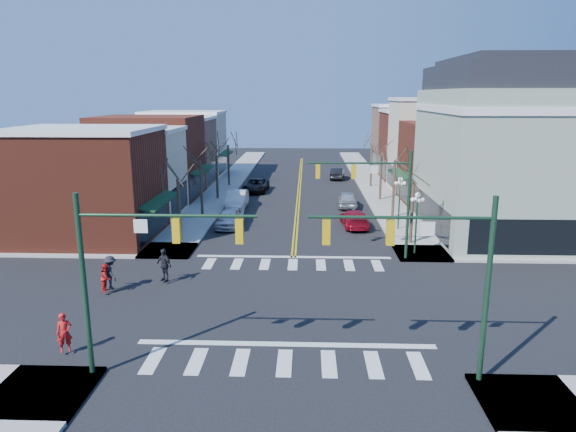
# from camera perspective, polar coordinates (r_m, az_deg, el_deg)

# --- Properties ---
(ground) EXTENTS (160.00, 160.00, 0.00)m
(ground) POSITION_cam_1_polar(r_m,az_deg,el_deg) (27.22, 0.17, -9.61)
(ground) COLOR black
(ground) RESTS_ON ground
(sidewalk_left) EXTENTS (3.50, 70.00, 0.15)m
(sidewalk_left) POSITION_cam_1_polar(r_m,az_deg,el_deg) (47.26, -9.67, 0.24)
(sidewalk_left) COLOR #9E9B93
(sidewalk_left) RESTS_ON ground
(sidewalk_right) EXTENTS (3.50, 70.00, 0.15)m
(sidewalk_right) POSITION_cam_1_polar(r_m,az_deg,el_deg) (46.95, 11.74, 0.07)
(sidewalk_right) COLOR #9E9B93
(sidewalk_right) RESTS_ON ground
(bldg_left_brick_a) EXTENTS (10.00, 8.50, 8.00)m
(bldg_left_brick_a) POSITION_cam_1_polar(r_m,az_deg,el_deg) (40.81, -21.57, 3.06)
(bldg_left_brick_a) COLOR maroon
(bldg_left_brick_a) RESTS_ON ground
(bldg_left_stucco_a) EXTENTS (10.00, 7.00, 7.50)m
(bldg_left_stucco_a) POSITION_cam_1_polar(r_m,az_deg,el_deg) (47.95, -17.91, 4.45)
(bldg_left_stucco_a) COLOR beige
(bldg_left_stucco_a) RESTS_ON ground
(bldg_left_brick_b) EXTENTS (10.00, 9.00, 8.50)m
(bldg_left_brick_b) POSITION_cam_1_polar(r_m,az_deg,el_deg) (55.41, -15.17, 6.26)
(bldg_left_brick_b) COLOR maroon
(bldg_left_brick_b) RESTS_ON ground
(bldg_left_tan) EXTENTS (10.00, 7.50, 7.80)m
(bldg_left_tan) POSITION_cam_1_polar(r_m,az_deg,el_deg) (63.32, -12.97, 6.89)
(bldg_left_tan) COLOR #9C6E56
(bldg_left_tan) RESTS_ON ground
(bldg_left_stucco_b) EXTENTS (10.00, 8.00, 8.20)m
(bldg_left_stucco_b) POSITION_cam_1_polar(r_m,az_deg,el_deg) (70.78, -11.37, 7.78)
(bldg_left_stucco_b) COLOR beige
(bldg_left_stucco_b) RESTS_ON ground
(bldg_right_brick_a) EXTENTS (10.00, 8.50, 8.00)m
(bldg_right_brick_a) POSITION_cam_1_polar(r_m,az_deg,el_deg) (53.30, 18.13, 5.53)
(bldg_right_brick_a) COLOR maroon
(bldg_right_brick_a) RESTS_ON ground
(bldg_right_stucco) EXTENTS (10.00, 7.00, 10.00)m
(bldg_right_stucco) POSITION_cam_1_polar(r_m,az_deg,el_deg) (60.63, 16.22, 7.48)
(bldg_right_stucco) COLOR beige
(bldg_right_stucco) RESTS_ON ground
(bldg_right_brick_b) EXTENTS (10.00, 8.00, 8.50)m
(bldg_right_brick_b) POSITION_cam_1_polar(r_m,az_deg,el_deg) (67.97, 14.67, 7.52)
(bldg_right_brick_b) COLOR maroon
(bldg_right_brick_b) RESTS_ON ground
(bldg_right_tan) EXTENTS (10.00, 8.00, 9.00)m
(bldg_right_tan) POSITION_cam_1_polar(r_m,az_deg,el_deg) (75.75, 13.39, 8.33)
(bldg_right_tan) COLOR #9C6E56
(bldg_right_tan) RESTS_ON ground
(victorian_corner) EXTENTS (12.25, 14.25, 13.30)m
(victorian_corner) POSITION_cam_1_polar(r_m,az_deg,el_deg) (42.73, 23.77, 6.89)
(victorian_corner) COLOR #94A18C
(victorian_corner) RESTS_ON ground
(traffic_mast_near_left) EXTENTS (6.60, 0.28, 7.20)m
(traffic_mast_near_left) POSITION_cam_1_polar(r_m,az_deg,el_deg) (19.68, -16.99, -4.72)
(traffic_mast_near_left) COLOR #14331E
(traffic_mast_near_left) RESTS_ON ground
(traffic_mast_near_right) EXTENTS (6.60, 0.28, 7.20)m
(traffic_mast_near_right) POSITION_cam_1_polar(r_m,az_deg,el_deg) (19.21, 16.25, -5.11)
(traffic_mast_near_right) COLOR #14331E
(traffic_mast_near_right) RESTS_ON ground
(traffic_mast_far_right) EXTENTS (6.60, 0.28, 7.20)m
(traffic_mast_far_right) POSITION_cam_1_polar(r_m,az_deg,el_deg) (33.33, 10.20, 2.91)
(traffic_mast_far_right) COLOR #14331E
(traffic_mast_far_right) RESTS_ON ground
(lamppost_corner) EXTENTS (0.36, 0.36, 4.33)m
(lamppost_corner) POSITION_cam_1_polar(r_m,az_deg,el_deg) (35.20, 14.12, 0.36)
(lamppost_corner) COLOR #14331E
(lamppost_corner) RESTS_ON ground
(lamppost_midblock) EXTENTS (0.36, 0.36, 4.33)m
(lamppost_midblock) POSITION_cam_1_polar(r_m,az_deg,el_deg) (41.44, 12.30, 2.38)
(lamppost_midblock) COLOR #14331E
(lamppost_midblock) RESTS_ON ground
(tree_left_a) EXTENTS (0.24, 0.24, 4.76)m
(tree_left_a) POSITION_cam_1_polar(r_m,az_deg,el_deg) (38.12, -11.98, 0.56)
(tree_left_a) COLOR #382B21
(tree_left_a) RESTS_ON ground
(tree_left_b) EXTENTS (0.24, 0.24, 5.04)m
(tree_left_b) POSITION_cam_1_polar(r_m,az_deg,el_deg) (45.74, -9.61, 2.94)
(tree_left_b) COLOR #382B21
(tree_left_b) RESTS_ON ground
(tree_left_c) EXTENTS (0.24, 0.24, 4.55)m
(tree_left_c) POSITION_cam_1_polar(r_m,az_deg,el_deg) (53.52, -7.89, 4.23)
(tree_left_c) COLOR #382B21
(tree_left_c) RESTS_ON ground
(tree_left_d) EXTENTS (0.24, 0.24, 4.90)m
(tree_left_d) POSITION_cam_1_polar(r_m,az_deg,el_deg) (61.31, -6.62, 5.58)
(tree_left_d) COLOR #382B21
(tree_left_d) RESTS_ON ground
(tree_right_a) EXTENTS (0.24, 0.24, 4.62)m
(tree_right_a) POSITION_cam_1_polar(r_m,az_deg,el_deg) (37.77, 13.59, 0.25)
(tree_right_a) COLOR #382B21
(tree_right_a) RESTS_ON ground
(tree_right_b) EXTENTS (0.24, 0.24, 5.18)m
(tree_right_b) POSITION_cam_1_polar(r_m,az_deg,el_deg) (45.42, 11.66, 2.87)
(tree_right_b) COLOR #382B21
(tree_right_b) RESTS_ON ground
(tree_right_c) EXTENTS (0.24, 0.24, 4.83)m
(tree_right_c) POSITION_cam_1_polar(r_m,az_deg,el_deg) (53.24, 10.26, 4.25)
(tree_right_c) COLOR #382B21
(tree_right_c) RESTS_ON ground
(tree_right_d) EXTENTS (0.24, 0.24, 4.97)m
(tree_right_d) POSITION_cam_1_polar(r_m,az_deg,el_deg) (61.08, 9.23, 5.50)
(tree_right_d) COLOR #382B21
(tree_right_d) RESTS_ON ground
(car_left_near) EXTENTS (2.13, 4.71, 1.57)m
(car_left_near) POSITION_cam_1_polar(r_m,az_deg,el_deg) (42.45, -6.50, -0.15)
(car_left_near) COLOR silver
(car_left_near) RESTS_ON ground
(car_left_mid) EXTENTS (1.86, 5.23, 1.72)m
(car_left_mid) POSITION_cam_1_polar(r_m,az_deg,el_deg) (49.20, -5.73, 1.82)
(car_left_mid) COLOR silver
(car_left_mid) RESTS_ON ground
(car_left_far) EXTENTS (2.76, 5.38, 1.45)m
(car_left_far) POSITION_cam_1_polar(r_m,az_deg,el_deg) (57.64, -3.56, 3.42)
(car_left_far) COLOR black
(car_left_far) RESTS_ON ground
(car_right_near) EXTENTS (2.33, 4.95, 1.40)m
(car_right_near) POSITION_cam_1_polar(r_m,az_deg,el_deg) (42.49, 7.39, -0.29)
(car_right_near) COLOR maroon
(car_right_near) RESTS_ON ground
(car_right_mid) EXTENTS (2.01, 4.63, 1.56)m
(car_right_mid) POSITION_cam_1_polar(r_m,az_deg,el_deg) (49.94, 6.61, 1.87)
(car_right_mid) COLOR #BABABF
(car_right_mid) RESTS_ON ground
(car_right_far) EXTENTS (2.13, 4.59, 1.46)m
(car_right_far) POSITION_cam_1_polar(r_m,az_deg,el_deg) (66.63, 5.50, 4.72)
(car_right_far) COLOR black
(car_right_far) RESTS_ON ground
(pedestrian_red_a) EXTENTS (0.73, 0.65, 1.69)m
(pedestrian_red_a) POSITION_cam_1_polar(r_m,az_deg,el_deg) (23.70, -23.60, -11.79)
(pedestrian_red_a) COLOR red
(pedestrian_red_a) RESTS_ON sidewalk_left
(pedestrian_red_b) EXTENTS (0.60, 0.76, 1.56)m
(pedestrian_red_b) POSITION_cam_1_polar(r_m,az_deg,el_deg) (29.74, -19.53, -6.47)
(pedestrian_red_b) COLOR red
(pedestrian_red_b) RESTS_ON sidewalk_left
(pedestrian_dark_a) EXTENTS (1.19, 1.01, 1.91)m
(pedestrian_dark_a) POSITION_cam_1_polar(r_m,az_deg,el_deg) (30.39, -13.60, -5.29)
(pedestrian_dark_a) COLOR black
(pedestrian_dark_a) RESTS_ON sidewalk_left
(pedestrian_dark_b) EXTENTS (1.30, 1.38, 1.88)m
(pedestrian_dark_b) POSITION_cam_1_polar(r_m,az_deg,el_deg) (30.00, -19.10, -5.94)
(pedestrian_dark_b) COLOR black
(pedestrian_dark_b) RESTS_ON sidewalk_left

